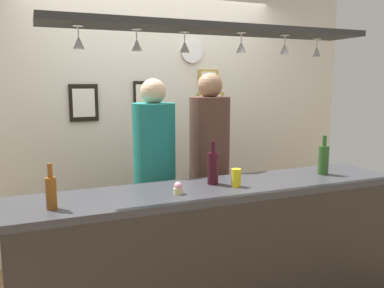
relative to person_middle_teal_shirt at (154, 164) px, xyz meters
name	(u,v)px	position (x,y,z in m)	size (l,w,h in m)	color
back_wall	(154,120)	(0.25, 0.81, 0.27)	(4.40, 0.06, 2.60)	silver
bar_counter	(227,239)	(0.25, -0.79, -0.37)	(2.70, 0.55, 0.98)	#38383D
overhead_glass_rack	(215,29)	(0.25, -0.59, 0.99)	(2.20, 0.36, 0.04)	black
hanging_wineglass_far_left	(79,42)	(-0.61, -0.57, 0.88)	(0.07, 0.07, 0.13)	silver
hanging_wineglass_left	(137,44)	(-0.26, -0.55, 0.88)	(0.07, 0.07, 0.13)	silver
hanging_wineglass_center_left	(185,46)	(0.06, -0.53, 0.88)	(0.07, 0.07, 0.13)	silver
hanging_wineglass_center	(241,46)	(0.41, -0.64, 0.88)	(0.07, 0.07, 0.13)	silver
hanging_wineglass_center_right	(285,48)	(0.76, -0.63, 0.88)	(0.07, 0.07, 0.13)	silver
hanging_wineglass_right	(316,51)	(1.13, -0.52, 0.88)	(0.07, 0.07, 0.13)	silver
person_middle_teal_shirt	(154,164)	(0.00, 0.00, 0.00)	(0.34, 0.34, 1.71)	#2D334C
person_right_brown_shirt	(209,156)	(0.48, 0.00, 0.03)	(0.34, 0.34, 1.76)	#2D334C
bottle_champagne_green	(323,159)	(1.16, -0.62, 0.07)	(0.08, 0.08, 0.30)	#2D5623
bottle_wine_dark_red	(213,167)	(0.25, -0.57, 0.07)	(0.08, 0.08, 0.30)	#380F19
bottle_beer_amber_tall	(51,192)	(-0.82, -0.72, 0.05)	(0.06, 0.06, 0.26)	brown
drink_can	(236,178)	(0.37, -0.69, 0.01)	(0.07, 0.07, 0.12)	yellow
cupcake	(178,188)	(-0.06, -0.71, -0.01)	(0.06, 0.06, 0.08)	beige
picture_frame_crest	(143,95)	(0.12, 0.77, 0.53)	(0.18, 0.02, 0.26)	black
picture_frame_lower_pair	(211,101)	(0.85, 0.77, 0.45)	(0.30, 0.02, 0.18)	#B29338
picture_frame_upper_small	(208,78)	(0.82, 0.77, 0.68)	(0.22, 0.02, 0.18)	#B29338
picture_frame_caricature	(84,103)	(-0.43, 0.77, 0.46)	(0.26, 0.02, 0.34)	black
wall_clock	(192,52)	(0.64, 0.76, 0.95)	(0.22, 0.22, 0.03)	white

